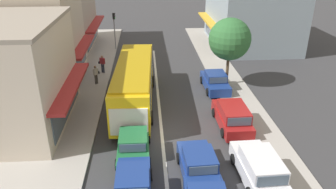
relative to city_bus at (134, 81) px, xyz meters
name	(u,v)px	position (x,y,z in m)	size (l,w,h in m)	color
ground_plane	(162,135)	(1.77, -4.42, -1.88)	(140.00, 140.00, 0.00)	#353538
lane_centre_line	(159,106)	(1.77, -0.42, -1.88)	(0.20, 28.00, 0.01)	silver
sidewalk_left	(72,97)	(-5.03, 1.58, -1.81)	(5.20, 44.00, 0.14)	#A39E96
kerb_right	(234,92)	(7.97, 1.58, -1.82)	(2.80, 44.00, 0.12)	#A39E96
shopfront_mid_block	(38,33)	(-8.41, 6.57, 2.13)	(7.59, 8.21, 8.03)	#B2A38E
shopfront_far_end	(61,12)	(-8.41, 15.55, 2.16)	(7.43, 9.43, 8.09)	gray
building_right_far	(251,12)	(13.25, 15.60, 1.89)	(9.73, 12.10, 7.55)	#84939E
city_bus	(134,81)	(0.00, 0.00, 0.00)	(3.03, 10.94, 3.23)	yellow
sedan_queue_gap_filler	(134,146)	(0.07, -6.54, -1.22)	(1.91, 4.21, 1.47)	#1E6638
hatchback_behind_bus_near	(133,185)	(0.14, -9.91, -1.17)	(1.82, 3.70, 1.54)	navy
sedan_adjacent_lane_lead	(199,166)	(3.46, -8.67, -1.22)	(2.04, 4.27, 1.47)	navy
parked_wagon_kerb_front	(259,168)	(6.45, -9.16, -1.14)	(2.05, 4.56, 1.58)	silver
parked_wagon_kerb_second	(232,117)	(6.43, -3.71, -1.14)	(1.98, 4.52, 1.58)	maroon
parked_sedan_kerb_third	(215,82)	(6.54, 2.48, -1.22)	(1.99, 4.25, 1.47)	navy
traffic_light_downstreet	(114,25)	(-2.50, 14.07, 0.97)	(0.33, 0.24, 4.20)	gray
street_tree_right	(230,39)	(7.68, 3.17, 2.14)	(3.42, 3.42, 5.74)	brown
pedestrian_with_handbag_near	(96,74)	(-3.37, 3.96, -0.81)	(0.50, 0.60, 1.63)	#4C4742
pedestrian_browsing_midblock	(102,63)	(-3.13, 6.67, -0.81)	(0.65, 0.42, 1.63)	#232838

